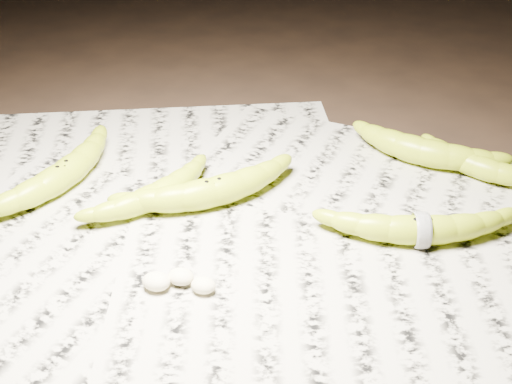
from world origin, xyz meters
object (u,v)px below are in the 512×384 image
(banana_center, at_px, (213,189))
(banana_taped, at_px, (421,228))
(banana_upper_b, at_px, (423,149))
(banana_left_a, at_px, (62,173))
(banana_upper_a, at_px, (477,164))
(banana_left_b, at_px, (157,192))

(banana_center, distance_m, banana_taped, 0.27)
(banana_taped, relative_size, banana_upper_b, 1.13)
(banana_left_a, distance_m, banana_upper_b, 0.51)
(banana_left_a, height_order, banana_upper_a, banana_left_a)
(banana_upper_a, height_order, banana_upper_b, banana_upper_b)
(banana_taped, relative_size, banana_upper_a, 1.30)
(banana_left_b, bearing_deg, banana_left_a, 117.58)
(banana_left_a, height_order, banana_left_b, banana_left_a)
(banana_left_b, bearing_deg, banana_upper_b, -28.08)
(banana_center, xyz_separation_m, banana_upper_b, (0.26, 0.19, -0.00))
(banana_left_a, height_order, banana_upper_b, same)
(banana_left_a, distance_m, banana_left_b, 0.14)
(banana_left_b, bearing_deg, banana_upper_a, -34.85)
(banana_center, xyz_separation_m, banana_taped, (0.27, -0.01, -0.00))
(banana_left_b, height_order, banana_taped, banana_taped)
(banana_left_b, height_order, banana_upper_a, banana_left_b)
(banana_upper_a, xyz_separation_m, banana_upper_b, (-0.08, 0.01, 0.00))
(banana_left_a, xyz_separation_m, banana_upper_b, (0.47, 0.21, 0.00))
(banana_left_a, bearing_deg, banana_upper_b, -54.07)
(banana_left_b, height_order, banana_center, banana_center)
(banana_left_a, bearing_deg, banana_taped, -76.35)
(banana_taped, bearing_deg, banana_left_b, 165.93)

